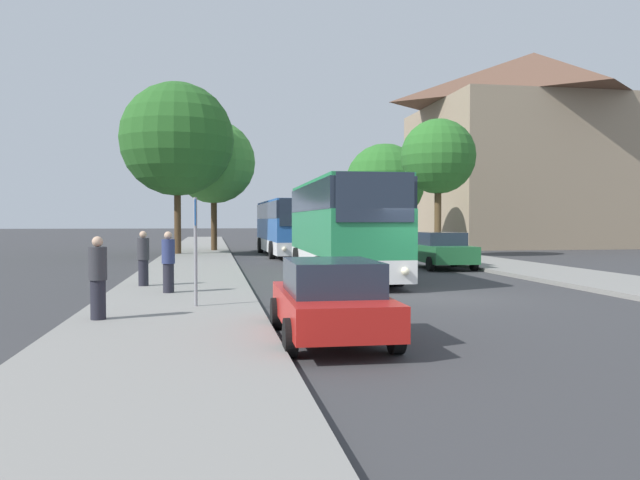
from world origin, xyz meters
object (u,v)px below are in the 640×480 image
(bus_stop_sign, at_px, (195,239))
(parked_car_right_near, at_px, (442,250))
(pedestrian_waiting_near, at_px, (98,278))
(tree_right_near, at_px, (438,157))
(pedestrian_walking_back, at_px, (143,258))
(tree_right_mid, at_px, (385,183))
(tree_left_far, at_px, (177,139))
(tree_left_near, at_px, (214,162))
(parked_car_left_curb, at_px, (330,299))
(bus_middle, at_px, (286,226))
(pedestrian_waiting_far, at_px, (168,262))
(bus_front, at_px, (341,227))

(bus_stop_sign, bearing_deg, parked_car_right_near, 47.82)
(bus_stop_sign, height_order, pedestrian_waiting_near, bus_stop_sign)
(tree_right_near, bearing_deg, parked_car_right_near, -109.29)
(pedestrian_walking_back, relative_size, tree_right_mid, 0.23)
(tree_left_far, bearing_deg, pedestrian_walking_back, -90.12)
(pedestrian_waiting_near, height_order, tree_left_near, tree_left_near)
(tree_right_near, relative_size, tree_right_mid, 1.07)
(parked_car_left_curb, distance_m, tree_left_near, 31.79)
(bus_middle, distance_m, tree_right_mid, 9.26)
(parked_car_left_curb, xyz_separation_m, pedestrian_waiting_near, (-4.34, 2.23, 0.24))
(pedestrian_waiting_far, relative_size, tree_left_near, 0.20)
(pedestrian_walking_back, bearing_deg, tree_right_near, -43.96)
(parked_car_right_near, distance_m, tree_right_mid, 16.69)
(tree_left_near, bearing_deg, pedestrian_waiting_near, -94.70)
(pedestrian_walking_back, bearing_deg, tree_left_far, 0.89)
(parked_car_right_near, distance_m, pedestrian_walking_back, 13.80)
(parked_car_right_near, height_order, pedestrian_waiting_far, pedestrian_waiting_far)
(parked_car_right_near, relative_size, bus_stop_sign, 1.62)
(bus_front, height_order, parked_car_right_near, bus_front)
(bus_stop_sign, relative_size, tree_right_near, 0.32)
(tree_left_near, bearing_deg, tree_right_near, -30.28)
(parked_car_left_curb, xyz_separation_m, pedestrian_waiting_far, (-3.26, 6.75, 0.25))
(bus_stop_sign, bearing_deg, pedestrian_walking_back, 109.24)
(bus_middle, distance_m, parked_car_left_curb, 27.04)
(parked_car_right_near, bearing_deg, bus_front, 35.50)
(tree_right_mid, bearing_deg, tree_right_near, -82.35)
(tree_right_near, bearing_deg, tree_left_near, 149.72)
(parked_car_right_near, height_order, pedestrian_waiting_near, pedestrian_waiting_near)
(pedestrian_waiting_near, xyz_separation_m, pedestrian_walking_back, (0.20, 6.49, -0.00))
(tree_left_far, distance_m, tree_right_mid, 14.76)
(parked_car_right_near, xyz_separation_m, pedestrian_waiting_near, (-12.29, -13.13, 0.17))
(tree_right_near, xyz_separation_m, tree_right_mid, (-1.03, 7.69, -1.10))
(pedestrian_waiting_near, height_order, tree_right_near, tree_right_near)
(bus_front, xyz_separation_m, bus_middle, (-0.30, 15.07, -0.12))
(pedestrian_waiting_far, xyz_separation_m, tree_left_far, (-0.84, 20.51, 5.95))
(tree_right_near, distance_m, tree_right_mid, 7.84)
(pedestrian_waiting_far, height_order, tree_right_mid, tree_right_mid)
(tree_right_near, bearing_deg, pedestrian_walking_back, -134.96)
(pedestrian_waiting_far, height_order, pedestrian_walking_back, pedestrian_waiting_far)
(pedestrian_waiting_near, xyz_separation_m, tree_left_far, (0.24, 25.03, 5.96))
(pedestrian_walking_back, height_order, tree_right_mid, tree_right_mid)
(bus_stop_sign, relative_size, pedestrian_waiting_far, 1.50)
(parked_car_right_near, bearing_deg, tree_left_near, -56.27)
(bus_middle, bearing_deg, bus_stop_sign, -102.95)
(pedestrian_waiting_far, bearing_deg, bus_stop_sign, 173.10)
(tree_left_near, height_order, tree_left_far, tree_left_far)
(tree_left_near, xyz_separation_m, tree_left_far, (-2.15, -4.02, 0.94))
(pedestrian_walking_back, bearing_deg, parked_car_right_near, -60.23)
(parked_car_left_curb, bearing_deg, bus_front, 78.23)
(bus_stop_sign, distance_m, pedestrian_waiting_far, 3.07)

